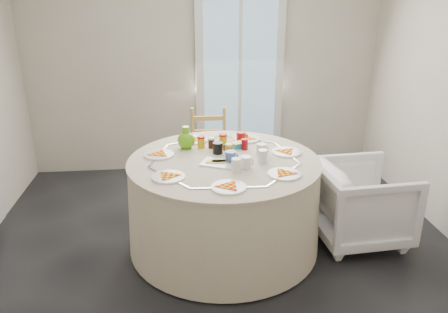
{
  "coord_description": "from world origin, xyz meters",
  "views": [
    {
      "loc": [
        -0.29,
        -2.99,
        2.03
      ],
      "look_at": [
        0.04,
        0.21,
        0.8
      ],
      "focal_mm": 35.0,
      "sensor_mm": 36.0,
      "label": 1
    }
  ],
  "objects": [
    {
      "name": "mugs_glasses",
      "position": [
        0.18,
        0.24,
        0.81
      ],
      "size": [
        0.7,
        0.7,
        0.11
      ],
      "primitive_type": null,
      "rotation": [
        0.0,
        0.0,
        -0.14
      ],
      "color": "gray",
      "rests_on": "table"
    },
    {
      "name": "place_settings",
      "position": [
        0.04,
        0.21,
        0.77
      ],
      "size": [
        1.68,
        1.68,
        0.02
      ],
      "primitive_type": null,
      "rotation": [
        0.0,
        0.0,
        -0.34
      ],
      "color": "silver",
      "rests_on": "table"
    },
    {
      "name": "glass_door",
      "position": [
        0.4,
        1.95,
        1.05
      ],
      "size": [
        1.0,
        0.08,
        2.1
      ],
      "primitive_type": "cube",
      "color": "silver",
      "rests_on": "floor"
    },
    {
      "name": "jar_cluster",
      "position": [
        0.05,
        0.47,
        0.82
      ],
      "size": [
        0.42,
        0.23,
        0.12
      ],
      "primitive_type": null,
      "rotation": [
        0.0,
        0.0,
        0.05
      ],
      "color": "#B17011",
      "rests_on": "table"
    },
    {
      "name": "wooden_chair",
      "position": [
        -0.01,
        1.3,
        0.47
      ],
      "size": [
        0.41,
        0.4,
        0.88
      ],
      "primitive_type": null,
      "rotation": [
        0.0,
        0.0,
        -0.05
      ],
      "color": "#C18741",
      "rests_on": "floor"
    },
    {
      "name": "butter_tub",
      "position": [
        0.2,
        0.49,
        0.79
      ],
      "size": [
        0.15,
        0.12,
        0.05
      ],
      "primitive_type": "cube",
      "rotation": [
        0.0,
        0.0,
        0.34
      ],
      "color": "#1697B2",
      "rests_on": "table"
    },
    {
      "name": "floor",
      "position": [
        0.0,
        0.0,
        0.0
      ],
      "size": [
        4.0,
        4.0,
        0.0
      ],
      "primitive_type": "plane",
      "color": "black",
      "rests_on": "ground"
    },
    {
      "name": "cheese_platter",
      "position": [
        0.01,
        0.12,
        0.77
      ],
      "size": [
        0.34,
        0.29,
        0.04
      ],
      "primitive_type": null,
      "rotation": [
        0.0,
        0.0,
        -0.43
      ],
      "color": "white",
      "rests_on": "table"
    },
    {
      "name": "wall_back",
      "position": [
        0.0,
        2.0,
        1.3
      ],
      "size": [
        4.0,
        0.02,
        2.6
      ],
      "primitive_type": "cube",
      "color": "#BCB5A3",
      "rests_on": "floor"
    },
    {
      "name": "green_pitcher",
      "position": [
        -0.25,
        0.5,
        0.87
      ],
      "size": [
        0.17,
        0.17,
        0.19
      ],
      "primitive_type": null,
      "rotation": [
        0.0,
        0.0,
        -0.16
      ],
      "color": "#56A014",
      "rests_on": "table"
    },
    {
      "name": "armchair",
      "position": [
        1.2,
        0.19,
        0.39
      ],
      "size": [
        0.73,
        0.78,
        0.75
      ],
      "primitive_type": "imported",
      "rotation": [
        0.0,
        0.0,
        1.64
      ],
      "color": "white",
      "rests_on": "floor"
    },
    {
      "name": "table",
      "position": [
        0.04,
        0.21,
        0.38
      ],
      "size": [
        1.57,
        1.57,
        0.8
      ],
      "primitive_type": "cylinder",
      "color": "beige",
      "rests_on": "floor"
    }
  ]
}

